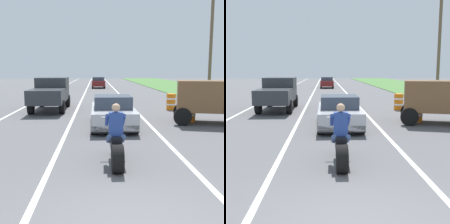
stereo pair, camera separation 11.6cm
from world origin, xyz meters
The scene contains 11 objects.
lane_stripe_left_solid centered at (-5.40, 20.00, 0.00)m, with size 0.14×120.00×0.01m, color white.
lane_stripe_right_solid centered at (1.80, 20.00, 0.00)m, with size 0.14×120.00×0.01m, color white.
lane_stripe_centre_dashed centered at (-1.80, 20.00, 0.00)m, with size 0.14×120.00×0.01m, color white.
motorcycle_with_rider centered at (-0.11, 3.35, 0.59)m, with size 0.70×2.21×1.62m.
sports_car_silver centered at (0.10, 8.52, 0.63)m, with size 1.84×4.30×1.37m.
pickup_truck_left_lane_dark_grey centered at (-3.39, 13.89, 1.11)m, with size 2.02×4.80×1.98m.
pickup_truck_right_shoulder_brown centered at (5.14, 8.93, 1.11)m, with size 5.14×3.14×1.98m.
utility_pole_roadside centered at (8.38, 18.49, 4.18)m, with size 0.24×0.24×8.36m, color brown.
construction_barrel_nearest centered at (3.85, 9.45, 0.50)m, with size 0.58×0.58×1.00m.
construction_barrel_mid centered at (4.06, 13.61, 0.50)m, with size 0.58×0.58×1.00m.
distant_car_far_ahead centered at (-0.24, 35.80, 0.77)m, with size 1.80×4.00×1.50m.
Camera 2 is at (-0.50, -3.90, 2.46)m, focal length 46.03 mm.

